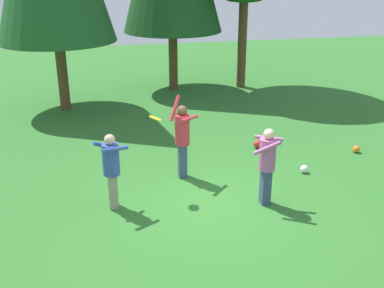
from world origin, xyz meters
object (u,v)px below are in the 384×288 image
Objects in this scene: person_catcher at (111,165)px; ball_red at (258,144)px; frisbee at (155,118)px; person_thrower at (182,135)px; ball_white at (304,169)px; person_bystander at (267,160)px; ball_orange at (356,149)px.

person_catcher is 4.81m from ball_red.
person_catcher is 4.93× the size of frisbee.
person_thrower is 3.10m from ball_white.
frisbee is (-2.15, 0.97, 0.74)m from person_bystander.
ball_orange is at bearing -18.93° from ball_red.
person_thrower reaches higher than person_bystander.
ball_white is at bearing -115.58° from person_bystander.
ball_red is at bearing 107.87° from ball_white.
person_catcher is 3.17m from person_bystander.
person_catcher is 6.76m from ball_orange.
ball_red is (-2.47, 0.85, 0.02)m from ball_orange.
person_thrower is 4.95m from ball_orange.
person_bystander reaches higher than ball_white.
person_bystander is 2.47m from frisbee.
frisbee reaches higher than person_catcher.
ball_white is at bearing -154.87° from ball_orange.
ball_orange is (3.38, 2.13, -0.90)m from person_bystander.
ball_orange is at bearing 141.97° from person_thrower.
person_catcher is 0.97× the size of person_bystander.
person_bystander is 5.10× the size of frisbee.
ball_white is 0.83× the size of ball_red.
person_bystander reaches higher than ball_red.
person_catcher is at bearing -165.93° from ball_orange.
person_thrower is 8.34× the size of ball_red.
ball_orange is 2.11m from ball_white.
person_bystander is (1.45, -1.64, -0.07)m from person_thrower.
person_thrower is at bearing 43.79° from frisbee.
ball_red is at bearing 5.69° from person_catcher.
frisbee is 3.98m from ball_white.
person_thrower is 10.10× the size of ball_white.
person_thrower is at bearing -174.24° from ball_orange.
person_thrower reaches higher than ball_orange.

